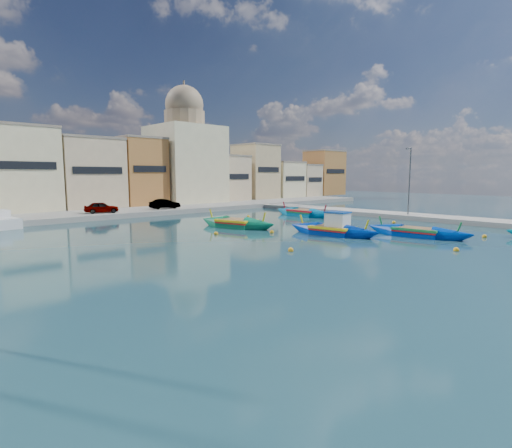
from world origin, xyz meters
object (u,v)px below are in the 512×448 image
church_block (185,153)px  luzzu_green (236,224)px  quay_street_lamp (409,181)px  luzzu_cyan_mid (303,214)px  luzzu_blue_south (417,233)px  luzzu_blue_cabin (333,230)px

church_block → luzzu_green: bearing=-113.9°
quay_street_lamp → luzzu_cyan_mid: quay_street_lamp is taller
luzzu_blue_south → luzzu_blue_cabin: bearing=129.7°
luzzu_green → luzzu_blue_south: size_ratio=1.01×
quay_street_lamp → luzzu_green: size_ratio=0.88×
quay_street_lamp → church_block: bearing=102.3°
luzzu_blue_cabin → luzzu_green: size_ratio=0.97×
luzzu_green → church_block: bearing=66.1°
church_block → luzzu_blue_cabin: 37.48m
luzzu_blue_cabin → luzzu_cyan_mid: bearing=49.3°
quay_street_lamp → luzzu_cyan_mid: bearing=122.2°
church_block → luzzu_cyan_mid: size_ratio=2.05×
church_block → quay_street_lamp: church_block is taller
luzzu_blue_cabin → luzzu_green: 9.51m
luzzu_cyan_mid → luzzu_green: bearing=-168.9°
luzzu_blue_cabin → luzzu_blue_south: (4.33, -5.21, -0.10)m
church_block → luzzu_blue_south: church_block is taller
luzzu_blue_cabin → luzzu_green: luzzu_blue_cabin is taller
quay_street_lamp → luzzu_blue_south: 14.34m
church_block → luzzu_blue_cabin: bearing=-104.0°
luzzu_blue_cabin → luzzu_green: bearing=107.2°
luzzu_green → luzzu_blue_south: bearing=-63.4°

